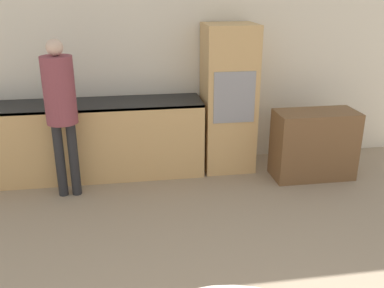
# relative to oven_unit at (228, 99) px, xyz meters

# --- Properties ---
(wall_back) EXTENTS (6.56, 0.05, 2.60)m
(wall_back) POSITION_rel_oven_unit_xyz_m (-0.74, 0.34, 0.41)
(wall_back) COLOR silver
(wall_back) RESTS_ON ground_plane
(kitchen_counter) EXTENTS (2.82, 0.60, 0.91)m
(kitchen_counter) POSITION_rel_oven_unit_xyz_m (-1.75, -0.01, -0.42)
(kitchen_counter) COLOR tan
(kitchen_counter) RESTS_ON ground_plane
(oven_unit) EXTENTS (0.61, 0.59, 1.78)m
(oven_unit) POSITION_rel_oven_unit_xyz_m (0.00, 0.00, 0.00)
(oven_unit) COLOR tan
(oven_unit) RESTS_ON ground_plane
(sideboard) EXTENTS (0.96, 0.45, 0.82)m
(sideboard) POSITION_rel_oven_unit_xyz_m (0.95, -0.46, -0.48)
(sideboard) COLOR brown
(sideboard) RESTS_ON ground_plane
(person_standing) EXTENTS (0.32, 0.32, 1.70)m
(person_standing) POSITION_rel_oven_unit_xyz_m (-1.90, -0.51, 0.17)
(person_standing) COLOR #262628
(person_standing) RESTS_ON ground_plane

